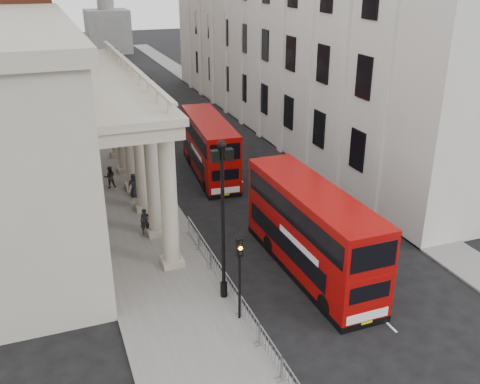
{
  "coord_description": "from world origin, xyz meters",
  "views": [
    {
      "loc": [
        -7.98,
        -17.91,
        15.69
      ],
      "look_at": [
        2.49,
        9.87,
        3.11
      ],
      "focal_mm": 40.0,
      "sensor_mm": 36.0,
      "label": 1
    }
  ],
  "objects_px": {
    "pedestrian_b": "(110,177)",
    "pedestrian_a": "(145,222)",
    "lamp_post_north": "(118,84)",
    "lamp_post_mid": "(152,125)",
    "pedestrian_c": "(134,185)",
    "traffic_light": "(240,264)",
    "bus_far": "(209,146)",
    "bus_near": "(311,229)",
    "lamp_post_south": "(223,211)"
  },
  "relations": [
    {
      "from": "lamp_post_south",
      "to": "lamp_post_mid",
      "type": "xyz_separation_m",
      "value": [
        0.0,
        16.0,
        0.0
      ]
    },
    {
      "from": "pedestrian_a",
      "to": "pedestrian_b",
      "type": "bearing_deg",
      "value": 100.2
    },
    {
      "from": "lamp_post_mid",
      "to": "pedestrian_a",
      "type": "distance_m",
      "value": 8.97
    },
    {
      "from": "lamp_post_south",
      "to": "lamp_post_north",
      "type": "bearing_deg",
      "value": 90.0
    },
    {
      "from": "bus_near",
      "to": "bus_far",
      "type": "xyz_separation_m",
      "value": [
        -0.61,
        16.3,
        -0.17
      ]
    },
    {
      "from": "bus_far",
      "to": "pedestrian_b",
      "type": "bearing_deg",
      "value": -171.91
    },
    {
      "from": "pedestrian_b",
      "to": "pedestrian_c",
      "type": "relative_size",
      "value": 0.96
    },
    {
      "from": "lamp_post_north",
      "to": "traffic_light",
      "type": "height_order",
      "value": "lamp_post_north"
    },
    {
      "from": "lamp_post_north",
      "to": "lamp_post_south",
      "type": "bearing_deg",
      "value": -90.0
    },
    {
      "from": "bus_far",
      "to": "pedestrian_c",
      "type": "height_order",
      "value": "bus_far"
    },
    {
      "from": "pedestrian_c",
      "to": "traffic_light",
      "type": "bearing_deg",
      "value": -66.2
    },
    {
      "from": "lamp_post_mid",
      "to": "pedestrian_c",
      "type": "distance_m",
      "value": 4.63
    },
    {
      "from": "pedestrian_c",
      "to": "lamp_post_south",
      "type": "bearing_deg",
      "value": -65.62
    },
    {
      "from": "pedestrian_b",
      "to": "lamp_post_south",
      "type": "bearing_deg",
      "value": 105.18
    },
    {
      "from": "pedestrian_c",
      "to": "pedestrian_a",
      "type": "bearing_deg",
      "value": -77.22
    },
    {
      "from": "lamp_post_mid",
      "to": "bus_far",
      "type": "relative_size",
      "value": 0.77
    },
    {
      "from": "bus_far",
      "to": "lamp_post_north",
      "type": "bearing_deg",
      "value": 112.93
    },
    {
      "from": "pedestrian_b",
      "to": "pedestrian_a",
      "type": "bearing_deg",
      "value": 100.55
    },
    {
      "from": "lamp_post_south",
      "to": "bus_far",
      "type": "relative_size",
      "value": 0.77
    },
    {
      "from": "lamp_post_north",
      "to": "pedestrian_c",
      "type": "xyz_separation_m",
      "value": [
        -1.92,
        -17.58,
        -3.9
      ]
    },
    {
      "from": "traffic_light",
      "to": "bus_near",
      "type": "relative_size",
      "value": 0.38
    },
    {
      "from": "lamp_post_north",
      "to": "pedestrian_b",
      "type": "xyz_separation_m",
      "value": [
        -3.33,
        -15.21,
        -3.93
      ]
    },
    {
      "from": "lamp_post_south",
      "to": "pedestrian_c",
      "type": "bearing_deg",
      "value": 97.57
    },
    {
      "from": "lamp_post_south",
      "to": "pedestrian_a",
      "type": "bearing_deg",
      "value": 105.79
    },
    {
      "from": "bus_near",
      "to": "pedestrian_a",
      "type": "bearing_deg",
      "value": 135.41
    },
    {
      "from": "bus_far",
      "to": "pedestrian_a",
      "type": "distance_m",
      "value": 11.47
    },
    {
      "from": "bus_far",
      "to": "pedestrian_a",
      "type": "height_order",
      "value": "bus_far"
    },
    {
      "from": "bus_near",
      "to": "pedestrian_a",
      "type": "xyz_separation_m",
      "value": [
        -7.7,
        7.39,
        -1.61
      ]
    },
    {
      "from": "bus_near",
      "to": "pedestrian_a",
      "type": "distance_m",
      "value": 10.79
    },
    {
      "from": "traffic_light",
      "to": "pedestrian_c",
      "type": "height_order",
      "value": "traffic_light"
    },
    {
      "from": "pedestrian_a",
      "to": "pedestrian_c",
      "type": "relative_size",
      "value": 0.94
    },
    {
      "from": "lamp_post_north",
      "to": "bus_far",
      "type": "relative_size",
      "value": 0.77
    },
    {
      "from": "bus_near",
      "to": "pedestrian_b",
      "type": "distance_m",
      "value": 18.17
    },
    {
      "from": "pedestrian_c",
      "to": "bus_far",
      "type": "bearing_deg",
      "value": 39.54
    },
    {
      "from": "lamp_post_south",
      "to": "pedestrian_b",
      "type": "relative_size",
      "value": 4.86
    },
    {
      "from": "lamp_post_south",
      "to": "traffic_light",
      "type": "height_order",
      "value": "lamp_post_south"
    },
    {
      "from": "bus_near",
      "to": "lamp_post_north",
      "type": "bearing_deg",
      "value": 99.01
    },
    {
      "from": "lamp_post_south",
      "to": "bus_near",
      "type": "distance_m",
      "value": 5.92
    },
    {
      "from": "traffic_light",
      "to": "bus_near",
      "type": "bearing_deg",
      "value": 29.11
    },
    {
      "from": "traffic_light",
      "to": "pedestrian_a",
      "type": "xyz_separation_m",
      "value": [
        -2.45,
        10.32,
        -2.15
      ]
    },
    {
      "from": "traffic_light",
      "to": "bus_far",
      "type": "relative_size",
      "value": 0.4
    },
    {
      "from": "lamp_post_north",
      "to": "traffic_light",
      "type": "relative_size",
      "value": 1.93
    },
    {
      "from": "lamp_post_north",
      "to": "pedestrian_a",
      "type": "height_order",
      "value": "lamp_post_north"
    },
    {
      "from": "bus_far",
      "to": "pedestrian_b",
      "type": "xyz_separation_m",
      "value": [
        -8.07,
        -0.41,
        -1.42
      ]
    },
    {
      "from": "traffic_light",
      "to": "bus_far",
      "type": "distance_m",
      "value": 19.79
    },
    {
      "from": "pedestrian_b",
      "to": "pedestrian_c",
      "type": "bearing_deg",
      "value": 124.67
    },
    {
      "from": "bus_far",
      "to": "bus_near",
      "type": "bearing_deg",
      "value": -82.67
    },
    {
      "from": "lamp_post_south",
      "to": "lamp_post_north",
      "type": "relative_size",
      "value": 1.0
    },
    {
      "from": "lamp_post_south",
      "to": "pedestrian_a",
      "type": "relative_size",
      "value": 5.0
    },
    {
      "from": "lamp_post_north",
      "to": "bus_far",
      "type": "xyz_separation_m",
      "value": [
        4.74,
        -14.8,
        -2.52
      ]
    }
  ]
}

